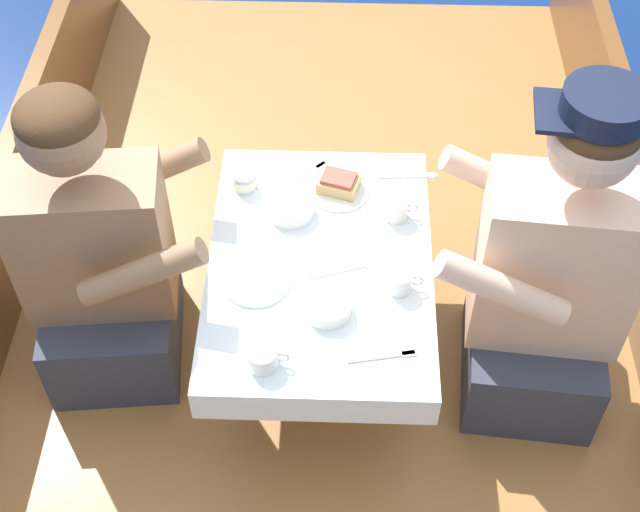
% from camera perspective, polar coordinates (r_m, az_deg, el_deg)
% --- Properties ---
extents(ground_plane, '(60.00, 60.00, 0.00)m').
position_cam_1_polar(ground_plane, '(2.98, 0.02, -8.91)').
color(ground_plane, navy).
extents(boat_deck, '(2.02, 3.68, 0.29)m').
position_cam_1_polar(boat_deck, '(2.86, 0.02, -7.37)').
color(boat_deck, '#9E6B38').
rests_on(boat_deck, ground_plane).
extents(cockpit_table, '(0.60, 0.86, 0.43)m').
position_cam_1_polar(cockpit_table, '(2.41, 0.00, -1.03)').
color(cockpit_table, '#B2B2B7').
rests_on(cockpit_table, boat_deck).
extents(person_port, '(0.55, 0.48, 0.97)m').
position_cam_1_polar(person_port, '(2.49, -13.88, -0.38)').
color(person_port, '#333847').
rests_on(person_port, boat_deck).
extents(person_starboard, '(0.55, 0.48, 1.06)m').
position_cam_1_polar(person_starboard, '(2.40, 14.41, -1.70)').
color(person_starboard, '#333847').
rests_on(person_starboard, boat_deck).
extents(plate_sandwich, '(0.18, 0.18, 0.01)m').
position_cam_1_polar(plate_sandwich, '(2.55, 1.19, 4.27)').
color(plate_sandwich, silver).
rests_on(plate_sandwich, cockpit_table).
extents(plate_bread, '(0.18, 0.18, 0.01)m').
position_cam_1_polar(plate_bread, '(2.33, -4.09, -1.57)').
color(plate_bread, silver).
rests_on(plate_bread, cockpit_table).
extents(sandwich, '(0.13, 0.11, 0.05)m').
position_cam_1_polar(sandwich, '(2.53, 1.20, 4.71)').
color(sandwich, tan).
rests_on(sandwich, plate_sandwich).
extents(bowl_port_near, '(0.13, 0.13, 0.04)m').
position_cam_1_polar(bowl_port_near, '(2.48, -1.88, 3.12)').
color(bowl_port_near, silver).
rests_on(bowl_port_near, cockpit_table).
extents(bowl_starboard_near, '(0.12, 0.12, 0.04)m').
position_cam_1_polar(bowl_starboard_near, '(2.25, 0.51, -3.26)').
color(bowl_starboard_near, silver).
rests_on(bowl_starboard_near, cockpit_table).
extents(coffee_cup_port, '(0.10, 0.07, 0.06)m').
position_cam_1_polar(coffee_cup_port, '(2.47, 4.90, 3.08)').
color(coffee_cup_port, silver).
rests_on(coffee_cup_port, cockpit_table).
extents(coffee_cup_starboard, '(0.10, 0.07, 0.06)m').
position_cam_1_polar(coffee_cup_starboard, '(2.30, 5.18, -1.57)').
color(coffee_cup_starboard, silver).
rests_on(coffee_cup_starboard, cockpit_table).
extents(coffee_cup_center, '(0.11, 0.08, 0.06)m').
position_cam_1_polar(coffee_cup_center, '(2.15, -3.67, -6.47)').
color(coffee_cup_center, silver).
rests_on(coffee_cup_center, cockpit_table).
extents(tin_can, '(0.07, 0.07, 0.05)m').
position_cam_1_polar(tin_can, '(2.55, -4.84, 4.81)').
color(tin_can, silver).
rests_on(tin_can, cockpit_table).
extents(utensil_spoon_center, '(0.17, 0.03, 0.01)m').
position_cam_1_polar(utensil_spoon_center, '(2.61, 6.25, 5.12)').
color(utensil_spoon_center, silver).
rests_on(utensil_spoon_center, cockpit_table).
extents(utensil_knife_starboard, '(0.17, 0.06, 0.00)m').
position_cam_1_polar(utensil_knife_starboard, '(2.35, 1.06, -1.00)').
color(utensil_knife_starboard, silver).
rests_on(utensil_knife_starboard, cockpit_table).
extents(utensil_fork_port, '(0.17, 0.05, 0.00)m').
position_cam_1_polar(utensil_fork_port, '(2.19, 4.39, -6.39)').
color(utensil_fork_port, silver).
rests_on(utensil_fork_port, cockpit_table).
extents(utensil_fork_starboard, '(0.13, 0.13, 0.00)m').
position_cam_1_polar(utensil_fork_starboard, '(2.60, -0.78, 5.32)').
color(utensil_fork_starboard, silver).
rests_on(utensil_fork_starboard, cockpit_table).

